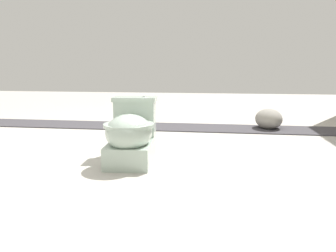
# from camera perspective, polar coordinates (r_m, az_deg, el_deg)

# --- Properties ---
(ground_plane) EXTENTS (14.00, 14.00, 0.00)m
(ground_plane) POSITION_cam_1_polar(r_m,az_deg,el_deg) (2.89, -5.12, -4.98)
(ground_plane) COLOR #B7B2A8
(gravel_strip) EXTENTS (0.56, 8.00, 0.01)m
(gravel_strip) POSITION_cam_1_polar(r_m,az_deg,el_deg) (4.13, 5.98, -0.31)
(gravel_strip) COLOR #423F44
(gravel_strip) RESTS_ON ground
(toilet) EXTENTS (0.66, 0.42, 0.52)m
(toilet) POSITION_cam_1_polar(r_m,az_deg,el_deg) (2.64, -6.46, -1.54)
(toilet) COLOR #B2C6B7
(toilet) RESTS_ON ground
(boulder_near) EXTENTS (0.45, 0.36, 0.25)m
(boulder_near) POSITION_cam_1_polar(r_m,az_deg,el_deg) (4.24, 17.13, 1.19)
(boulder_near) COLOR gray
(boulder_near) RESTS_ON ground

